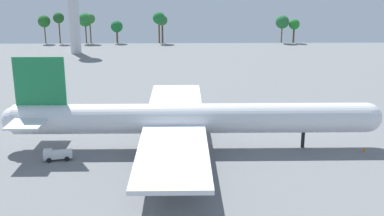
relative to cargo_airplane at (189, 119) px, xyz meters
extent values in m
plane|color=slate|center=(0.66, 0.00, -5.96)|extent=(291.94, 291.94, 0.00)
cylinder|color=silver|center=(0.66, 0.00, 0.10)|extent=(67.75, 5.72, 5.72)
sphere|color=silver|center=(34.54, 0.00, 0.10)|extent=(5.60, 5.60, 5.60)
sphere|color=silver|center=(-33.22, 0.00, 0.10)|extent=(4.86, 4.86, 4.86)
cube|color=#1E7F47|center=(-27.80, 0.00, 7.53)|extent=(9.49, 0.50, 9.15)
cube|color=silver|center=(-29.15, -4.59, 0.96)|extent=(6.10, 8.58, 0.36)
cube|color=silver|center=(-29.15, 4.59, 0.96)|extent=(6.10, 8.58, 0.36)
cube|color=silver|center=(-2.73, -16.08, -0.76)|extent=(11.52, 28.74, 0.70)
cube|color=silver|center=(-2.73, 16.08, -0.76)|extent=(11.52, 28.74, 0.70)
cylinder|color=gray|center=(-1.73, -11.77, -2.31)|extent=(4.57, 2.40, 2.40)
cylinder|color=gray|center=(-1.73, -22.41, -2.31)|extent=(4.57, 2.40, 2.40)
cylinder|color=gray|center=(-1.73, 11.77, -2.31)|extent=(4.57, 2.40, 2.40)
cylinder|color=gray|center=(-1.73, 22.41, -2.31)|extent=(4.57, 2.40, 2.40)
cylinder|color=black|center=(22.34, 0.00, -4.36)|extent=(0.70, 0.70, 3.20)
cylinder|color=black|center=(-2.73, -3.14, -4.36)|extent=(0.70, 0.70, 3.20)
cylinder|color=black|center=(-2.73, 3.14, -4.36)|extent=(0.70, 0.70, 3.20)
cube|color=yellow|center=(-43.95, 37.19, -4.49)|extent=(2.69, 2.73, 1.94)
cube|color=yellow|center=(-41.96, 35.55, -4.90)|extent=(3.89, 3.71, 1.13)
cylinder|color=black|center=(-43.18, 38.00, -5.46)|extent=(0.95, 0.85, 0.99)
cylinder|color=black|center=(-44.60, 36.27, -5.46)|extent=(0.95, 0.85, 0.99)
cylinder|color=black|center=(-40.71, 35.97, -5.46)|extent=(0.95, 0.85, 0.99)
cylinder|color=black|center=(-42.13, 34.25, -5.46)|extent=(0.95, 0.85, 0.99)
cube|color=white|center=(-25.66, -5.98, -4.71)|extent=(1.87, 2.14, 1.62)
cube|color=white|center=(-23.19, -5.46, -4.92)|extent=(3.84, 2.55, 1.22)
cylinder|color=black|center=(-25.67, -4.94, -5.52)|extent=(0.90, 0.45, 0.86)
cylinder|color=black|center=(-25.25, -6.94, -5.52)|extent=(0.90, 0.45, 0.86)
cylinder|color=black|center=(-22.61, -4.30, -5.52)|extent=(0.90, 0.45, 0.86)
cylinder|color=black|center=(-22.19, -6.30, -5.52)|extent=(0.90, 0.45, 0.86)
cone|color=orange|center=(33.50, -2.60, -5.53)|extent=(0.59, 0.59, 0.85)
cylinder|color=silver|center=(-46.95, 116.43, 7.78)|extent=(4.53, 4.53, 27.46)
cylinder|color=#51381E|center=(-68.34, 146.67, -1.48)|extent=(0.55, 0.55, 8.95)
sphere|color=#226123|center=(-68.34, 146.67, 4.77)|extent=(5.91, 5.91, 5.91)
cylinder|color=#51381E|center=(-61.23, 146.67, -0.57)|extent=(0.60, 0.60, 10.77)
sphere|color=#1F5422|center=(-61.23, 146.67, 6.39)|extent=(5.24, 5.24, 5.24)
cylinder|color=#51381E|center=(-48.43, 146.67, -1.23)|extent=(0.59, 0.59, 9.46)
sphere|color=#23722E|center=(-48.43, 146.67, 5.51)|extent=(6.67, 6.67, 6.67)
cylinder|color=#51381E|center=(-46.20, 146.67, -0.76)|extent=(0.58, 0.58, 10.40)
sphere|color=#2E712F|center=(-46.20, 146.67, 5.98)|extent=(5.15, 5.15, 5.15)
cylinder|color=#51381E|center=(-33.28, 146.67, -2.75)|extent=(0.84, 0.84, 6.41)
sphere|color=#1A692E|center=(-33.28, 146.67, 2.20)|extent=(5.80, 5.80, 5.80)
cylinder|color=#51381E|center=(-12.63, 146.67, -0.76)|extent=(0.74, 0.74, 10.38)
sphere|color=#1C7030|center=(-12.63, 146.67, 6.21)|extent=(5.96, 5.96, 5.96)
cylinder|color=#51381E|center=(-11.05, 146.67, -1.15)|extent=(0.88, 0.88, 9.60)
sphere|color=#2B6435|center=(-11.05, 146.67, 5.18)|extent=(5.10, 5.10, 5.10)
cylinder|color=#51381E|center=(47.71, 146.67, -1.84)|extent=(0.55, 0.55, 8.23)
sphere|color=#256834|center=(47.71, 146.67, 4.24)|extent=(6.55, 6.55, 6.55)
cylinder|color=#51381E|center=(53.68, 146.67, -2.20)|extent=(0.86, 0.86, 7.51)
sphere|color=#227B29|center=(53.68, 146.67, 3.12)|extent=(5.24, 5.24, 5.24)
camera|label=1|loc=(-1.00, -86.81, 26.77)|focal=44.31mm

